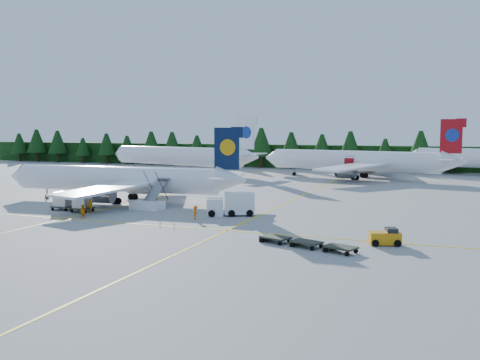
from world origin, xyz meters
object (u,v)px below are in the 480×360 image
(airliner_navy, at_px, (112,179))
(airliner_red, at_px, (349,161))
(service_truck, at_px, (231,204))
(baggage_tug, at_px, (386,237))
(airstairs, at_px, (149,203))

(airliner_navy, distance_m, airliner_red, 53.65)
(service_truck, relative_size, baggage_tug, 1.99)
(airliner_red, relative_size, service_truck, 6.91)
(airliner_red, distance_m, baggage_tug, 64.39)
(airliner_navy, xyz_separation_m, baggage_tug, (38.97, -15.55, -2.41))
(airliner_navy, xyz_separation_m, airstairs, (8.60, -4.66, -2.30))
(airliner_navy, xyz_separation_m, service_truck, (20.19, -5.51, -1.78))
(airliner_navy, relative_size, service_truck, 6.02)
(airliner_navy, bearing_deg, airstairs, -32.71)
(airliner_navy, bearing_deg, service_truck, -19.54)
(airliner_red, height_order, baggage_tug, airliner_red)
(airstairs, bearing_deg, airliner_navy, 156.57)
(airliner_navy, distance_m, baggage_tug, 42.02)
(service_truck, distance_m, baggage_tug, 21.30)
(airstairs, distance_m, service_truck, 11.63)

